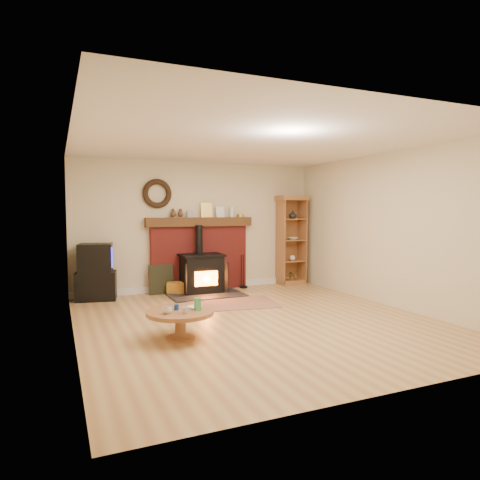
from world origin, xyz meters
name	(u,v)px	position (x,y,z in m)	size (l,w,h in m)	color
ground	(256,320)	(0.00, 0.00, 0.00)	(5.50, 5.50, 0.00)	#AB7A47
room_shell	(252,204)	(-0.02, 0.09, 1.72)	(5.02, 5.52, 2.61)	beige
chimney_breast	(200,251)	(0.00, 2.67, 0.80)	(2.20, 0.22, 1.78)	maroon
wood_stove	(202,274)	(-0.08, 2.28, 0.38)	(1.40, 1.00, 1.33)	black
area_rug	(232,303)	(0.11, 1.20, 0.01)	(1.53, 1.05, 0.01)	brown
tv_unit	(96,273)	(-2.03, 2.47, 0.49)	(0.78, 0.60, 1.02)	black
curio_cabinet	(291,240)	(2.07, 2.55, 0.97)	(0.62, 0.45, 1.94)	#985931
firelog_box	(177,288)	(-0.55, 2.40, 0.12)	(0.38, 0.24, 0.24)	gold
leaning_painting	(161,279)	(-0.83, 2.55, 0.29)	(0.48, 0.03, 0.57)	black
fire_tools	(243,283)	(0.90, 2.50, 0.11)	(0.16, 0.16, 0.70)	black
coffee_table	(180,316)	(-1.27, -0.45, 0.30)	(0.85, 0.85, 0.53)	brown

